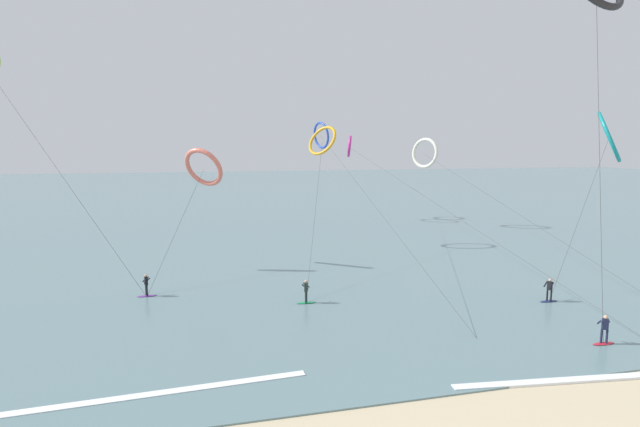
% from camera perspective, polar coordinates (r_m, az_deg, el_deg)
% --- Properties ---
extents(sea_water, '(400.00, 200.00, 0.08)m').
position_cam_1_polar(sea_water, '(119.12, -9.71, 2.49)').
color(sea_water, slate).
rests_on(sea_water, ground).
extents(surfer_emerald, '(1.40, 0.69, 1.70)m').
position_cam_1_polar(surfer_emerald, '(34.63, -1.66, -9.38)').
color(surfer_emerald, '#199351').
rests_on(surfer_emerald, ground).
extents(surfer_crimson, '(1.40, 0.69, 1.70)m').
position_cam_1_polar(surfer_crimson, '(32.13, 30.60, -11.92)').
color(surfer_crimson, red).
rests_on(surfer_crimson, ground).
extents(surfer_navy, '(1.40, 0.69, 1.70)m').
position_cam_1_polar(surfer_navy, '(38.62, 25.50, -8.33)').
color(surfer_navy, navy).
rests_on(surfer_navy, ground).
extents(surfer_violet, '(1.40, 0.67, 1.70)m').
position_cam_1_polar(surfer_violet, '(38.35, -19.85, -8.13)').
color(surfer_violet, purple).
rests_on(surfer_violet, ground).
extents(kite_teal, '(11.54, 7.64, 14.11)m').
position_cam_1_polar(kite_teal, '(47.23, 31.00, 7.80)').
color(kite_teal, teal).
rests_on(kite_teal, ground).
extents(kite_amber, '(7.81, 21.23, 13.42)m').
position_cam_1_polar(kite_amber, '(52.97, 0.27, 8.61)').
color(kite_amber, orange).
rests_on(kite_amber, ground).
extents(kite_coral, '(6.67, 10.83, 11.08)m').
position_cam_1_polar(kite_coral, '(45.45, -13.62, 5.33)').
color(kite_coral, '#EA7260').
rests_on(kite_coral, ground).
extents(kite_cobalt, '(2.91, 47.84, 14.73)m').
position_cam_1_polar(kite_cobalt, '(71.27, 0.17, 9.22)').
color(kite_cobalt, '#2647B7').
rests_on(kite_cobalt, ground).
extents(kite_magenta, '(2.93, 53.78, 12.81)m').
position_cam_1_polar(kite_magenta, '(73.91, 3.55, 7.91)').
color(kite_magenta, '#CC288E').
rests_on(kite_magenta, ground).
extents(kite_ivory, '(3.06, 44.37, 12.33)m').
position_cam_1_polar(kite_ivory, '(67.45, 12.32, 6.99)').
color(kite_ivory, silver).
rests_on(kite_ivory, ground).
extents(wave_crest_near, '(18.64, 2.56, 0.12)m').
position_cam_1_polar(wave_crest_near, '(29.14, 33.38, -15.75)').
color(wave_crest_near, white).
rests_on(wave_crest_near, ground).
extents(wave_crest_mid, '(15.03, 1.34, 0.12)m').
position_cam_1_polar(wave_crest_mid, '(24.34, -20.32, -19.63)').
color(wave_crest_mid, white).
rests_on(wave_crest_mid, ground).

